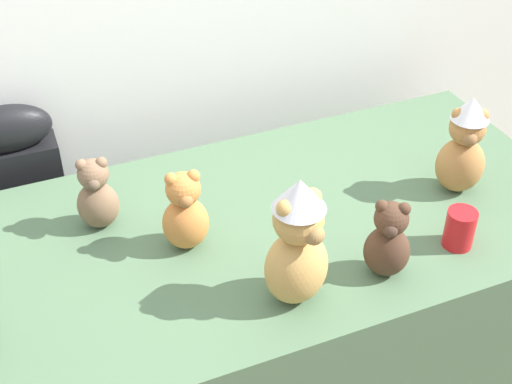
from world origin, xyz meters
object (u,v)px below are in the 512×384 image
teddy_bear_mocha (97,195)px  party_cup_red (460,229)px  teddy_bear_caramel (464,146)px  teddy_bear_ginger (185,213)px  teddy_bear_honey (298,244)px  teddy_bear_cocoa (388,241)px  instrument_case (30,229)px  display_table (256,319)px

teddy_bear_mocha → party_cup_red: bearing=-16.0°
teddy_bear_caramel → teddy_bear_ginger: bearing=-157.2°
teddy_bear_ginger → teddy_bear_honey: (0.19, -0.29, 0.06)m
teddy_bear_cocoa → teddy_bear_caramel: (0.38, 0.23, 0.04)m
teddy_bear_ginger → teddy_bear_mocha: 0.26m
instrument_case → teddy_bear_mocha: 0.58m
teddy_bear_cocoa → teddy_bear_mocha: size_ratio=1.03×
instrument_case → teddy_bear_mocha: size_ratio=4.27×
instrument_case → teddy_bear_ginger: bearing=-55.1°
instrument_case → teddy_bear_ginger: teddy_bear_ginger is taller
teddy_bear_caramel → instrument_case: bearing=179.2°
teddy_bear_ginger → party_cup_red: 0.72m
teddy_bear_mocha → party_cup_red: 0.97m
party_cup_red → teddy_bear_ginger: bearing=157.7°
instrument_case → teddy_bear_cocoa: bearing=-45.5°
display_table → teddy_bear_mocha: 0.64m
teddy_bear_mocha → party_cup_red: (0.86, -0.45, -0.05)m
teddy_bear_cocoa → display_table: bearing=161.5°
teddy_bear_ginger → teddy_bear_honey: teddy_bear_honey is taller
teddy_bear_honey → instrument_case: bearing=111.0°
display_table → teddy_bear_caramel: bearing=-6.1°
display_table → instrument_case: size_ratio=1.99×
teddy_bear_caramel → teddy_bear_honey: 0.66m
instrument_case → teddy_bear_caramel: teddy_bear_caramel is taller
teddy_bear_mocha → instrument_case: bearing=126.3°
teddy_bear_caramel → teddy_bear_honey: bearing=-133.2°
teddy_bear_honey → party_cup_red: size_ratio=3.24×
teddy_bear_ginger → teddy_bear_cocoa: size_ratio=1.06×
instrument_case → teddy_bear_mocha: teddy_bear_mocha is taller
instrument_case → teddy_bear_honey: bearing=-55.3°
teddy_bear_cocoa → teddy_bear_mocha: bearing=176.6°
teddy_bear_honey → party_cup_red: teddy_bear_honey is taller
display_table → teddy_bear_caramel: size_ratio=6.12×
display_table → teddy_bear_ginger: bearing=-179.6°
instrument_case → teddy_bear_mocha: (0.19, -0.40, 0.37)m
instrument_case → party_cup_red: bearing=-37.6°
teddy_bear_ginger → teddy_bear_cocoa: 0.52m
teddy_bear_cocoa → party_cup_red: teddy_bear_cocoa is taller
teddy_bear_cocoa → teddy_bear_honey: 0.26m
display_table → teddy_bear_cocoa: bearing=-51.8°
display_table → teddy_bear_mocha: size_ratio=8.51×
teddy_bear_honey → party_cup_red: (0.48, 0.01, -0.12)m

